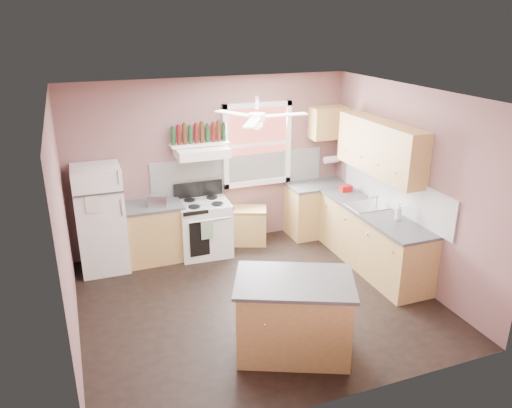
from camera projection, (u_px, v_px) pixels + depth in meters
name	position (u px, v px, depth m)	size (l,w,h in m)	color
floor	(257.00, 300.00, 6.65)	(4.50, 4.50, 0.00)	black
ceiling	(257.00, 95.00, 5.69)	(4.50, 4.50, 0.00)	white
wall_back	(212.00, 163.00, 7.94)	(4.50, 0.05, 2.70)	#7B5452
wall_right	(410.00, 185.00, 6.92)	(0.05, 4.00, 2.70)	#7B5452
wall_left	(62.00, 232.00, 5.42)	(0.05, 4.00, 2.70)	#7B5452
backsplash_back	(240.00, 171.00, 8.12)	(2.90, 0.03, 0.55)	white
backsplash_right	(393.00, 190.00, 7.23)	(0.03, 2.60, 0.55)	white
window_view	(257.00, 144.00, 8.06)	(1.00, 0.02, 1.20)	maroon
window_frame	(257.00, 145.00, 8.04)	(1.16, 0.07, 1.36)	white
refrigerator	(101.00, 219.00, 7.23)	(0.67, 0.65, 1.58)	white
base_cabinet_left	(153.00, 233.00, 7.63)	(0.90, 0.60, 0.86)	#A87F46
counter_left	(151.00, 206.00, 7.47)	(0.92, 0.62, 0.04)	#414144
toaster	(158.00, 201.00, 7.37)	(0.28, 0.16, 0.18)	silver
stove	(204.00, 228.00, 7.82)	(0.78, 0.64, 0.86)	white
range_hood	(202.00, 152.00, 7.53)	(0.78, 0.50, 0.14)	white
bottle_shelf	(199.00, 144.00, 7.60)	(0.90, 0.26, 0.03)	white
cart	(248.00, 226.00, 8.24)	(0.60, 0.40, 0.60)	#A87F46
base_cabinet_corner	(317.00, 210.00, 8.56)	(1.00, 0.60, 0.86)	#A87F46
base_cabinet_right	(372.00, 240.00, 7.40)	(0.60, 2.20, 0.86)	#A87F46
counter_corner	(318.00, 185.00, 8.40)	(1.02, 0.62, 0.04)	#414144
counter_right	(374.00, 212.00, 7.24)	(0.62, 2.22, 0.04)	#414144
sink	(367.00, 206.00, 7.41)	(0.55, 0.45, 0.03)	silver
faucet	(377.00, 200.00, 7.44)	(0.03, 0.03, 0.14)	silver
upper_cabinet_right	(380.00, 148.00, 7.14)	(0.33, 1.80, 0.76)	#A87F46
upper_cabinet_corner	(328.00, 123.00, 8.22)	(0.60, 0.33, 0.52)	#A87F46
paper_towel	(331.00, 159.00, 8.52)	(0.12, 0.12, 0.26)	white
island	(294.00, 318.00, 5.50)	(1.20, 0.76, 0.86)	#A87F46
island_top	(295.00, 282.00, 5.34)	(1.27, 0.83, 0.04)	#414144
ceiling_fan_hub	(257.00, 117.00, 5.78)	(0.20, 0.20, 0.08)	white
soap_bottle	(398.00, 212.00, 6.86)	(0.10, 0.10, 0.25)	silver
red_caddy	(346.00, 188.00, 8.02)	(0.18, 0.12, 0.10)	#AA0E11
wine_bottles	(199.00, 134.00, 7.54)	(0.86, 0.06, 0.31)	#143819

